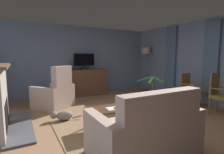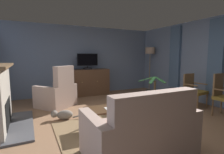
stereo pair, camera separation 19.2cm
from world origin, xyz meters
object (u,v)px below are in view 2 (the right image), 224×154
coffee_table (108,110)px  cat (63,115)px  folded_newspaper (113,108)px  potted_plant_on_hearth_side (154,100)px  floor_lamp (150,55)px  armchair_in_far_corner (57,94)px  sofa_floral (141,133)px  side_chair_mid_row (224,95)px  tv_remote (116,109)px  television (88,61)px  tv_cabinet (88,83)px  side_chair_far_end (193,89)px

coffee_table → cat: 1.18m
folded_newspaper → potted_plant_on_hearth_side: bearing=28.8°
coffee_table → cat: (-0.73, 0.90, -0.25)m
coffee_table → floor_lamp: bearing=40.3°
coffee_table → armchair_in_far_corner: armchair_in_far_corner is taller
sofa_floral → potted_plant_on_hearth_side: (1.69, 1.73, -0.09)m
sofa_floral → floor_lamp: (3.12, 3.77, 1.17)m
side_chair_mid_row → potted_plant_on_hearth_side: 1.66m
sofa_floral → cat: 2.14m
coffee_table → tv_remote: 0.19m
side_chair_mid_row → potted_plant_on_hearth_side: (-1.09, 1.22, -0.28)m
cat → floor_lamp: bearing=24.6°
television → potted_plant_on_hearth_side: size_ratio=0.86×
armchair_in_far_corner → floor_lamp: (3.82, 0.65, 1.15)m
side_chair_mid_row → floor_lamp: 3.42m
television → potted_plant_on_hearth_side: bearing=-64.7°
tv_cabinet → floor_lamp: 2.80m
coffee_table → floor_lamp: floor_lamp is taller
coffee_table → tv_remote: (0.12, -0.14, 0.06)m
floor_lamp → sofa_floral: bearing=-129.6°
side_chair_mid_row → tv_cabinet: bearing=121.2°
sofa_floral → folded_newspaper: bearing=87.5°
folded_newspaper → floor_lamp: 4.26m
coffee_table → tv_remote: tv_remote is taller
sofa_floral → television: bearing=82.4°
tv_remote → potted_plant_on_hearth_side: potted_plant_on_hearth_side is taller
side_chair_mid_row → cat: side_chair_mid_row is taller
television → side_chair_far_end: 3.64m
folded_newspaper → floor_lamp: (3.07, 2.74, 1.08)m
folded_newspaper → potted_plant_on_hearth_side: (1.64, 0.71, -0.17)m
tv_cabinet → armchair_in_far_corner: size_ratio=1.29×
sofa_floral → coffee_table: bearing=91.6°
coffee_table → side_chair_mid_row: (2.81, -0.58, 0.16)m
side_chair_far_end → cat: 3.61m
coffee_table → sofa_floral: (0.03, -1.09, -0.03)m
sofa_floral → floor_lamp: 5.03m
side_chair_far_end → floor_lamp: 2.63m
television → side_chair_far_end: (2.22, -2.78, -0.77)m
potted_plant_on_hearth_side → floor_lamp: floor_lamp is taller
coffee_table → side_chair_far_end: 2.82m
tv_cabinet → folded_newspaper: (-0.51, -3.16, -0.04)m
sofa_floral → cat: bearing=110.9°
potted_plant_on_hearth_side → television: bearing=115.3°
coffee_table → potted_plant_on_hearth_side: bearing=20.4°
television → cat: size_ratio=1.13×
side_chair_far_end → cat: bearing=169.8°
folded_newspaper → cat: 1.29m
side_chair_mid_row → potted_plant_on_hearth_side: bearing=131.7°
coffee_table → armchair_in_far_corner: size_ratio=0.75×
side_chair_mid_row → armchair_in_far_corner: bearing=143.1°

